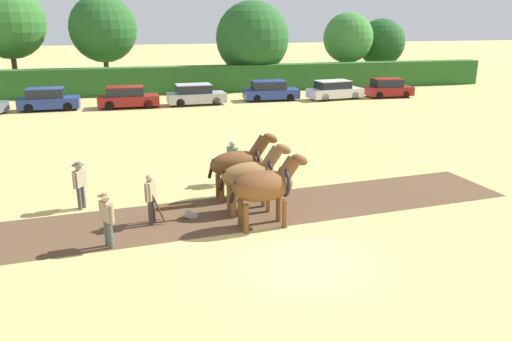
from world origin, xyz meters
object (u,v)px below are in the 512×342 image
at_px(tree_left, 8,22).
at_px(draft_horse_lead_right, 252,174).
at_px(tree_center_left, 103,29).
at_px(farmer_onlooker_right, 80,182).
at_px(parked_car_left, 48,100).
at_px(farmer_at_plow, 151,196).
at_px(tree_center_right, 348,38).
at_px(parked_car_far_right, 388,88).
at_px(plow, 179,211).
at_px(parked_car_right, 334,90).
at_px(tree_right, 381,43).
at_px(draft_horse_trail_left, 240,163).
at_px(parked_car_center_right, 270,91).
at_px(tree_center, 252,38).
at_px(parked_car_center_left, 128,97).
at_px(farmer_beside_team, 233,159).
at_px(farmer_onlooker_left, 107,216).
at_px(parked_car_center, 196,95).
at_px(draft_horse_lead_left, 266,186).

distance_m(tree_left, draft_horse_lead_right, 35.71).
bearing_deg(tree_center_left, farmer_onlooker_right, -89.77).
bearing_deg(parked_car_left, farmer_at_plow, -75.99).
bearing_deg(tree_center_right, parked_car_far_right, -92.04).
bearing_deg(farmer_onlooker_right, plow, 2.68).
bearing_deg(tree_center_right, parked_car_right, -118.81).
xyz_separation_m(tree_right, farmer_onlooker_right, (-27.31, -31.25, -2.93)).
distance_m(tree_center_right, parked_car_far_right, 10.02).
xyz_separation_m(farmer_at_plow, parked_car_right, (15.62, 22.66, -0.22)).
distance_m(draft_horse_trail_left, parked_car_center_right, 22.80).
xyz_separation_m(tree_center, tree_right, (14.16, 1.90, -0.62)).
bearing_deg(draft_horse_lead_right, parked_car_right, 56.59).
height_order(draft_horse_trail_left, parked_car_far_right, draft_horse_trail_left).
height_order(tree_center, parked_car_far_right, tree_center).
bearing_deg(parked_car_center_left, farmer_beside_team, -77.61).
height_order(plow, parked_car_left, parked_car_left).
bearing_deg(tree_center_left, farmer_onlooker_left, -88.06).
relative_size(tree_center, parked_car_left, 1.90).
xyz_separation_m(farmer_at_plow, parked_car_center_left, (-0.68, 22.62, -0.21)).
bearing_deg(tree_right, parked_car_center, -153.17).
relative_size(tree_left, draft_horse_lead_right, 3.44).
bearing_deg(parked_car_center_right, farmer_at_plow, -112.50).
distance_m(draft_horse_lead_left, plow, 3.07).
xyz_separation_m(draft_horse_lead_right, farmer_beside_team, (-0.06, 3.08, -0.28)).
relative_size(draft_horse_lead_left, farmer_onlooker_right, 1.58).
height_order(farmer_onlooker_right, parked_car_far_right, farmer_onlooker_right).
relative_size(farmer_beside_team, parked_car_center, 0.39).
height_order(tree_center_right, parked_car_left, tree_center_right).
xyz_separation_m(parked_car_center, parked_car_right, (11.28, -0.08, -0.01)).
relative_size(plow, parked_car_center, 0.35).
distance_m(tree_center, tree_center_right, 9.94).
relative_size(draft_horse_lead_left, farmer_beside_team, 1.53).
relative_size(parked_car_center_right, parked_car_far_right, 1.13).
xyz_separation_m(tree_center, parked_car_center_right, (-0.43, -7.89, -3.78)).
height_order(parked_car_left, parked_car_center_left, parked_car_left).
height_order(parked_car_left, parked_car_far_right, parked_car_left).
bearing_deg(parked_car_center_right, parked_car_right, -6.66).
distance_m(farmer_beside_team, parked_car_right, 22.82).
bearing_deg(tree_left, draft_horse_lead_right, -67.45).
height_order(tree_center, parked_car_center_right, tree_center).
distance_m(tree_center, farmer_onlooker_left, 35.09).
bearing_deg(tree_left, farmer_onlooker_right, -75.76).
xyz_separation_m(draft_horse_trail_left, parked_car_center_right, (7.16, 21.64, -0.56)).
height_order(draft_horse_trail_left, parked_car_left, draft_horse_trail_left).
bearing_deg(parked_car_far_right, parked_car_center, -176.88).
bearing_deg(parked_car_center, parked_car_far_right, -2.32).
height_order(tree_center_left, farmer_beside_team, tree_center_left).
relative_size(farmer_onlooker_right, parked_car_right, 0.36).
bearing_deg(parked_car_left, farmer_onlooker_left, -79.70).
relative_size(draft_horse_trail_left, parked_car_center_right, 0.62).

